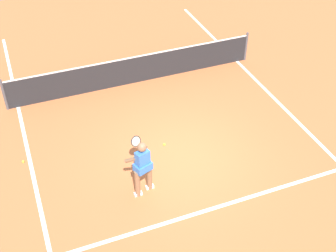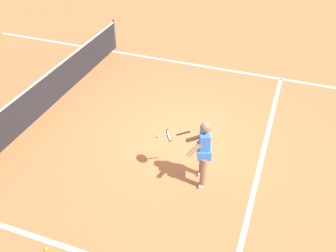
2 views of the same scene
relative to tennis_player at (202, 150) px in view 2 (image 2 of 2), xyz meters
name	(u,v)px [view 2 (image 2 of 2)]	position (x,y,z in m)	size (l,w,h in m)	color
ground_plane	(185,137)	(1.33, 0.78, -0.85)	(25.06, 25.06, 0.00)	#C66638
service_line_marking	(263,154)	(1.33, -1.14, -0.84)	(7.57, 0.10, 0.01)	white
sideline_right_marking	(220,69)	(5.11, 0.78, -0.84)	(0.10, 17.27, 0.01)	white
court_net	(47,92)	(1.33, 4.70, -0.35)	(8.25, 0.08, 1.06)	#4C4C51
tennis_player	(202,150)	(0.00, 0.00, 0.00)	(0.66, 1.09, 1.55)	#8C6647
tennis_ball_near	(46,249)	(-2.62, 2.11, -0.81)	(0.07, 0.07, 0.07)	#D1E533
tennis_ball_mid	(158,136)	(1.08, 1.40, -0.81)	(0.07, 0.07, 0.07)	#D1E533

